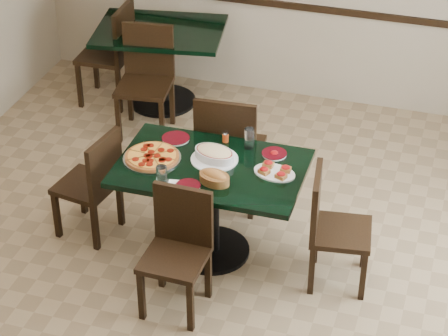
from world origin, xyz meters
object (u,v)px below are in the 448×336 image
(chair_near, at_px, (178,244))
(back_chair_near, at_px, (146,74))
(main_table, at_px, (211,188))
(chair_far, at_px, (229,146))
(bruschetta_platter, at_px, (275,171))
(back_table, at_px, (161,52))
(chair_left, at_px, (95,180))
(lasagna_casserole, at_px, (214,154))
(bread_basket, at_px, (214,177))
(chair_right, at_px, (330,223))
(back_chair_left, at_px, (114,49))
(pepperoni_pizza, at_px, (152,157))

(chair_near, relative_size, back_chair_near, 0.90)
(main_table, height_order, chair_near, chair_near)
(chair_far, height_order, bruschetta_platter, chair_far)
(back_table, bearing_deg, main_table, -69.78)
(back_table, height_order, chair_near, chair_near)
(chair_left, height_order, lasagna_casserole, chair_left)
(back_table, height_order, chair_left, chair_left)
(lasagna_casserole, height_order, bread_basket, bread_basket)
(chair_right, bearing_deg, chair_near, 111.89)
(back_chair_left, bearing_deg, main_table, 37.66)
(back_chair_near, bearing_deg, chair_right, -46.26)
(chair_far, bearing_deg, back_chair_left, -45.04)
(back_chair_left, bearing_deg, chair_left, 17.65)
(chair_near, relative_size, chair_right, 0.99)
(chair_left, height_order, bread_basket, chair_left)
(back_table, bearing_deg, back_chair_near, -93.69)
(bread_basket, bearing_deg, back_table, 135.27)
(main_table, xyz_separation_m, chair_far, (-0.05, 0.58, -0.01))
(main_table, relative_size, chair_left, 1.51)
(main_table, relative_size, chair_far, 1.30)
(back_chair_left, distance_m, lasagna_casserole, 2.41)
(pepperoni_pizza, distance_m, bruschetta_platter, 0.86)
(back_chair_left, height_order, pepperoni_pizza, back_chair_left)
(main_table, relative_size, pepperoni_pizza, 3.19)
(chair_near, height_order, bruschetta_platter, chair_near)
(chair_right, height_order, chair_left, chair_right)
(chair_near, bearing_deg, lasagna_casserole, 87.42)
(back_chair_left, bearing_deg, chair_right, 49.44)
(back_table, distance_m, chair_left, 2.06)
(chair_right, xyz_separation_m, bread_basket, (-0.77, -0.14, 0.31))
(chair_far, xyz_separation_m, chair_left, (-0.83, -0.61, -0.09))
(chair_near, relative_size, chair_left, 1.01)
(bread_basket, height_order, bruschetta_platter, bread_basket)
(chair_right, distance_m, lasagna_casserole, 0.92)
(back_chair_left, bearing_deg, back_chair_near, 49.95)
(back_chair_near, xyz_separation_m, bruschetta_platter, (1.53, -1.50, 0.23))
(back_chair_near, bearing_deg, chair_near, -70.65)
(back_table, xyz_separation_m, lasagna_casserole, (1.14, -1.92, 0.27))
(main_table, height_order, back_chair_left, back_chair_left)
(back_table, relative_size, back_chair_left, 1.30)
(chair_left, bearing_deg, pepperoni_pizza, 99.20)
(main_table, xyz_separation_m, back_chair_left, (-1.56, 1.90, -0.02))
(back_table, distance_m, pepperoni_pizza, 2.18)
(lasagna_casserole, height_order, bruschetta_platter, lasagna_casserole)
(chair_far, bearing_deg, bruschetta_platter, 128.37)
(pepperoni_pizza, bearing_deg, main_table, 4.81)
(lasagna_casserole, bearing_deg, back_chair_left, 146.09)
(back_chair_near, height_order, pepperoni_pizza, back_chair_near)
(back_chair_near, relative_size, bread_basket, 3.80)
(chair_far, height_order, chair_near, chair_far)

